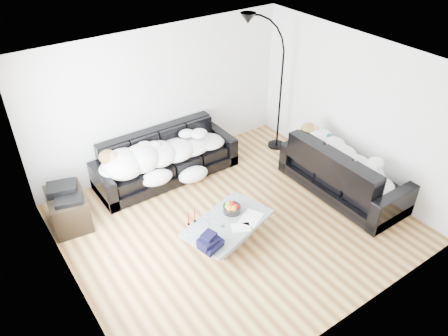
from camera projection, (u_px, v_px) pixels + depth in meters
ground at (235, 223)px, 7.01m from camera, size 5.00×5.00×0.00m
wall_back at (162, 99)px, 7.80m from camera, size 5.00×0.02×2.60m
wall_left at (63, 221)px, 5.09m from camera, size 0.02×4.50×2.60m
wall_right at (354, 110)px, 7.45m from camera, size 0.02×4.50×2.60m
ceiling at (237, 69)px, 5.54m from camera, size 5.00×5.00×0.00m
sofa_back at (166, 157)px, 7.83m from camera, size 2.59×0.90×0.85m
sofa_right at (344, 170)px, 7.44m from camera, size 0.96×2.25×0.91m
sleeper_back at (166, 148)px, 7.68m from camera, size 2.19×0.76×0.44m
sleeper_right at (346, 160)px, 7.33m from camera, size 0.81×1.93×0.47m
teal_cushion at (314, 140)px, 7.74m from camera, size 0.42×0.38×0.20m
coffee_table at (228, 232)px, 6.55m from camera, size 1.48×1.10×0.39m
fruit_bowl at (232, 207)px, 6.59m from camera, size 0.31×0.31×0.17m
wine_glass_a at (207, 220)px, 6.34m from camera, size 0.10×0.10×0.18m
wine_glass_b at (209, 227)px, 6.22m from camera, size 0.08×0.08×0.17m
wine_glass_c at (223, 222)px, 6.32m from camera, size 0.07×0.07×0.16m
candle_left at (188, 219)px, 6.34m from camera, size 0.05×0.05×0.22m
candle_right at (195, 216)px, 6.39m from camera, size 0.04×0.04×0.21m
newspaper_a at (251, 218)px, 6.52m from camera, size 0.44×0.41×0.01m
newspaper_b at (241, 227)px, 6.34m from camera, size 0.33×0.30×0.01m
navy_jacket at (208, 237)px, 5.94m from camera, size 0.37×0.32×0.16m
shoes at (348, 199)px, 7.43m from camera, size 0.55×0.50×0.10m
av_cabinet at (68, 209)px, 6.86m from camera, size 0.65×0.87×0.56m
stereo at (64, 192)px, 6.66m from camera, size 0.52×0.45×0.13m
floor_lamp at (281, 90)px, 8.28m from camera, size 0.94×0.51×2.45m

